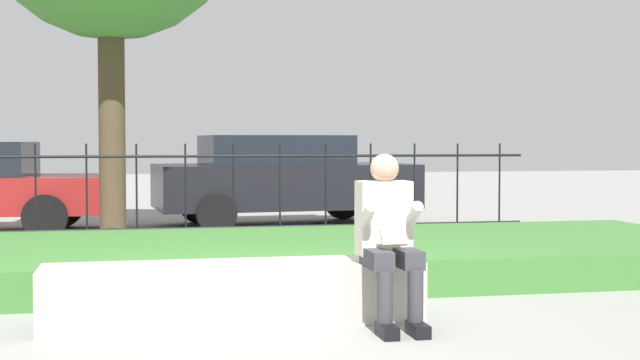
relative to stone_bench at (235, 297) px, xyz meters
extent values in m
plane|color=gray|center=(0.19, 0.00, -0.20)|extent=(60.00, 60.00, 0.00)
cube|color=#B7B2A3|center=(0.00, 0.00, 0.03)|extent=(2.77, 0.57, 0.44)
cube|color=gray|center=(0.00, 0.00, -0.16)|extent=(2.66, 0.52, 0.08)
cube|color=black|center=(0.96, -0.68, -0.15)|extent=(0.11, 0.26, 0.09)
cylinder|color=#38383D|center=(0.96, -0.62, 0.07)|extent=(0.11, 0.11, 0.35)
cube|color=#38383D|center=(0.96, -0.41, 0.31)|extent=(0.15, 0.42, 0.13)
cube|color=black|center=(1.18, -0.68, -0.15)|extent=(0.11, 0.26, 0.09)
cylinder|color=#38383D|center=(1.18, -0.62, 0.07)|extent=(0.11, 0.11, 0.35)
cube|color=#38383D|center=(1.18, -0.41, 0.31)|extent=(0.15, 0.42, 0.13)
cube|color=beige|center=(1.07, -0.20, 0.58)|extent=(0.38, 0.24, 0.54)
sphere|color=tan|center=(1.07, -0.22, 0.94)|extent=(0.21, 0.21, 0.21)
cylinder|color=beige|center=(0.90, -0.36, 0.60)|extent=(0.08, 0.29, 0.24)
cylinder|color=beige|center=(1.24, -0.36, 0.60)|extent=(0.08, 0.29, 0.24)
cube|color=beige|center=(1.07, -0.46, 0.47)|extent=(0.18, 0.09, 0.13)
cube|color=#3D7533|center=(0.19, 2.30, -0.04)|extent=(10.22, 3.20, 0.32)
cylinder|color=black|center=(0.19, 4.55, 0.06)|extent=(8.22, 0.03, 0.03)
cylinder|color=black|center=(0.19, 4.55, 0.95)|extent=(8.22, 0.03, 0.03)
cylinder|color=black|center=(-1.86, 4.55, 0.45)|extent=(0.02, 0.02, 1.30)
cylinder|color=black|center=(-1.28, 4.55, 0.45)|extent=(0.02, 0.02, 1.30)
cylinder|color=black|center=(-0.69, 4.55, 0.45)|extent=(0.02, 0.02, 1.30)
cylinder|color=black|center=(-0.10, 4.55, 0.45)|extent=(0.02, 0.02, 1.30)
cylinder|color=black|center=(0.49, 4.55, 0.45)|extent=(0.02, 0.02, 1.30)
cylinder|color=black|center=(1.07, 4.55, 0.45)|extent=(0.02, 0.02, 1.30)
cylinder|color=black|center=(1.66, 4.55, 0.45)|extent=(0.02, 0.02, 1.30)
cylinder|color=black|center=(2.25, 4.55, 0.45)|extent=(0.02, 0.02, 1.30)
cylinder|color=black|center=(2.84, 4.55, 0.45)|extent=(0.02, 0.02, 1.30)
cylinder|color=black|center=(3.42, 4.55, 0.45)|extent=(0.02, 0.02, 1.30)
cylinder|color=black|center=(4.01, 4.55, 0.45)|extent=(0.02, 0.02, 1.30)
cube|color=black|center=(1.60, 7.33, 0.43)|extent=(4.13, 2.12, 0.68)
cube|color=black|center=(1.44, 7.32, 1.00)|extent=(2.32, 1.76, 0.45)
cylinder|color=black|center=(2.91, 6.56, 0.10)|extent=(0.60, 0.25, 0.59)
cylinder|color=black|center=(2.76, 8.31, 0.10)|extent=(0.60, 0.25, 0.59)
cylinder|color=black|center=(0.44, 6.35, 0.10)|extent=(0.60, 0.25, 0.59)
cylinder|color=black|center=(0.29, 8.11, 0.10)|extent=(0.60, 0.25, 0.59)
cylinder|color=black|center=(-1.91, 6.12, 0.11)|extent=(0.62, 0.23, 0.61)
cylinder|color=black|center=(-1.81, 7.91, 0.11)|extent=(0.62, 0.23, 0.61)
cylinder|color=#4C3D28|center=(-0.99, 5.50, 1.52)|extent=(0.34, 0.34, 3.44)
camera|label=1|loc=(-0.71, -6.46, 1.14)|focal=50.00mm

